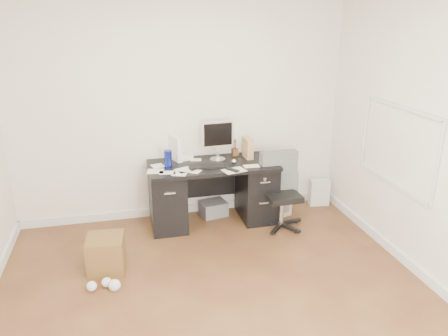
% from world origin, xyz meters
% --- Properties ---
extents(ground, '(4.00, 4.00, 0.00)m').
position_xyz_m(ground, '(0.00, 0.00, 0.00)').
color(ground, '#4A2517').
rests_on(ground, ground).
extents(room_shell, '(4.02, 4.02, 2.71)m').
position_xyz_m(room_shell, '(0.03, 0.03, 1.66)').
color(room_shell, beige).
rests_on(room_shell, ground).
extents(desk, '(1.50, 0.70, 0.75)m').
position_xyz_m(desk, '(0.30, 1.65, 0.40)').
color(desk, black).
rests_on(desk, ground).
extents(loose_papers, '(1.10, 0.60, 0.00)m').
position_xyz_m(loose_papers, '(0.10, 1.60, 0.75)').
color(loose_papers, silver).
rests_on(loose_papers, desk).
extents(lcd_monitor, '(0.40, 0.25, 0.49)m').
position_xyz_m(lcd_monitor, '(0.39, 1.76, 0.99)').
color(lcd_monitor, silver).
rests_on(lcd_monitor, desk).
extents(keyboard, '(0.43, 0.18, 0.02)m').
position_xyz_m(keyboard, '(0.21, 1.54, 0.76)').
color(keyboard, black).
rests_on(keyboard, desk).
extents(computer_mouse, '(0.08, 0.08, 0.06)m').
position_xyz_m(computer_mouse, '(0.54, 1.58, 0.78)').
color(computer_mouse, silver).
rests_on(computer_mouse, desk).
extents(travel_mug, '(0.10, 0.10, 0.20)m').
position_xyz_m(travel_mug, '(-0.22, 1.64, 0.85)').
color(travel_mug, '#16249B').
rests_on(travel_mug, desk).
extents(white_binder, '(0.19, 0.28, 0.30)m').
position_xyz_m(white_binder, '(-0.11, 1.89, 0.90)').
color(white_binder, white).
rests_on(white_binder, desk).
extents(magazine_file, '(0.11, 0.21, 0.25)m').
position_xyz_m(magazine_file, '(0.77, 1.77, 0.87)').
color(magazine_file, '#A37E4F').
rests_on(magazine_file, desk).
extents(pen_cup, '(0.10, 0.10, 0.21)m').
position_xyz_m(pen_cup, '(0.64, 1.90, 0.85)').
color(pen_cup, brown).
rests_on(pen_cup, desk).
extents(yellow_book, '(0.20, 0.24, 0.04)m').
position_xyz_m(yellow_book, '(0.99, 1.54, 0.77)').
color(yellow_book, gold).
rests_on(yellow_book, desk).
extents(paper_remote, '(0.30, 0.26, 0.02)m').
position_xyz_m(paper_remote, '(0.48, 1.36, 0.76)').
color(paper_remote, silver).
rests_on(paper_remote, desk).
extents(office_chair, '(0.53, 0.53, 0.90)m').
position_xyz_m(office_chair, '(1.06, 1.32, 0.45)').
color(office_chair, '#4B4D4B').
rests_on(office_chair, ground).
extents(pc_tower, '(0.32, 0.45, 0.41)m').
position_xyz_m(pc_tower, '(1.15, 1.74, 0.21)').
color(pc_tower, '#ACA69C').
rests_on(pc_tower, ground).
extents(shopping_bag, '(0.28, 0.22, 0.35)m').
position_xyz_m(shopping_bag, '(1.78, 1.81, 0.18)').
color(shopping_bag, silver).
rests_on(shopping_bag, ground).
extents(wicker_basket, '(0.38, 0.38, 0.35)m').
position_xyz_m(wicker_basket, '(-0.96, 0.85, 0.18)').
color(wicker_basket, '#4D3317').
rests_on(wicker_basket, ground).
extents(desk_printer, '(0.35, 0.31, 0.18)m').
position_xyz_m(desk_printer, '(0.34, 1.82, 0.09)').
color(desk_printer, slate).
rests_on(desk_printer, ground).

